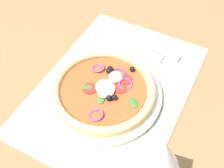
% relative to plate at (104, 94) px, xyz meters
% --- Properties ---
extents(ground_plane, '(1.90, 1.40, 0.02)m').
position_rel_plate_xyz_m(ground_plane, '(-0.03, 0.01, -0.02)').
color(ground_plane, olive).
extents(placemat, '(0.45, 0.32, 0.00)m').
position_rel_plate_xyz_m(placemat, '(-0.03, 0.01, -0.01)').
color(placemat, '#A39984').
rests_on(placemat, ground_plane).
extents(plate, '(0.26, 0.26, 0.01)m').
position_rel_plate_xyz_m(plate, '(0.00, 0.00, 0.00)').
color(plate, silver).
rests_on(plate, placemat).
extents(pizza, '(0.23, 0.23, 0.03)m').
position_rel_plate_xyz_m(pizza, '(-0.00, 0.00, 0.02)').
color(pizza, tan).
rests_on(pizza, plate).
extents(fork, '(0.02, 0.18, 0.00)m').
position_rel_plate_xyz_m(fork, '(-0.16, -0.00, -0.00)').
color(fork, silver).
rests_on(fork, placemat).
extents(knife, '(0.04, 0.20, 0.01)m').
position_rel_plate_xyz_m(knife, '(-0.20, 0.02, -0.00)').
color(knife, silver).
rests_on(knife, placemat).
extents(wine_glass, '(0.07, 0.07, 0.15)m').
position_rel_plate_xyz_m(wine_glass, '(0.13, 0.17, 0.09)').
color(wine_glass, silver).
rests_on(wine_glass, ground_plane).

